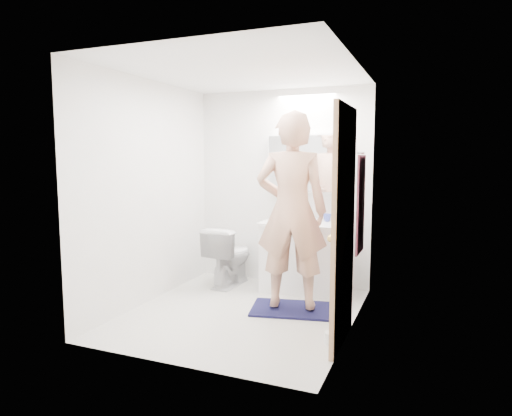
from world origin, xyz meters
The scene contains 23 objects.
floor centered at (0.00, 0.00, 0.00)m, with size 2.50×2.50×0.00m, color silver.
ceiling centered at (0.00, 0.00, 2.40)m, with size 2.50×2.50×0.00m, color white.
wall_back centered at (0.00, 1.25, 1.20)m, with size 2.50×2.50×0.00m, color white.
wall_front centered at (0.00, -1.25, 1.20)m, with size 2.50×2.50×0.00m, color white.
wall_left centered at (-1.10, 0.00, 1.20)m, with size 2.50×2.50×0.00m, color white.
wall_right centered at (1.10, 0.00, 1.20)m, with size 2.50×2.50×0.00m, color white.
vanity_cabinet centered at (0.35, 0.96, 0.39)m, with size 0.90×0.55×0.78m, color white.
countertop centered at (0.35, 0.96, 0.80)m, with size 0.95×0.58×0.04m, color white.
sink_basin centered at (0.35, 0.99, 0.84)m, with size 0.36×0.36×0.03m, color white.
faucet centered at (0.35, 1.19, 0.90)m, with size 0.02×0.02×0.16m, color silver.
medicine_cabinet centered at (0.30, 1.18, 1.50)m, with size 0.88×0.14×0.70m, color white.
mirror_panel centered at (0.30, 1.10, 1.50)m, with size 0.84×0.01×0.66m, color silver.
toilet centered at (-0.55, 0.85, 0.37)m, with size 0.41×0.72×0.74m, color silver.
bath_rug centered at (0.44, 0.25, 0.01)m, with size 0.80×0.55×0.02m, color #13153C.
person centered at (0.44, 0.25, 1.04)m, with size 0.72×0.47×1.98m, color tan.
door centered at (1.08, -0.35, 1.00)m, with size 0.04×0.80×2.00m, color tan.
door_knob centered at (1.04, -0.65, 0.95)m, with size 0.06×0.06×0.06m, color gold.
towel centered at (1.08, 0.55, 1.10)m, with size 0.02×0.42×1.00m, color #191136.
towel_hook centered at (1.07, 0.55, 1.62)m, with size 0.02×0.02×0.07m, color silver.
soap_bottle_a centered at (0.02, 1.11, 0.94)m, with size 0.09×0.09×0.24m, color #D1CE87.
soap_bottle_b centered at (0.16, 1.15, 0.90)m, with size 0.07×0.07×0.16m, color #5F9ACC.
toothbrush_cup centered at (0.60, 1.12, 0.87)m, with size 0.10×0.10×0.09m, color #4053C1.
toilet_paper_roll centered at (1.01, -0.42, 0.05)m, with size 0.11×0.11×0.10m, color white.
Camera 1 is at (1.77, -4.02, 1.58)m, focal length 31.20 mm.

